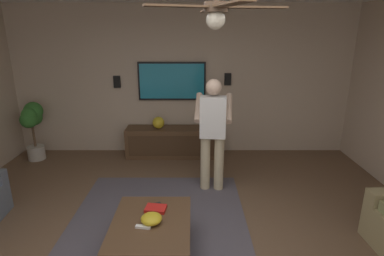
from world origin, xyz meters
name	(u,v)px	position (x,y,z in m)	size (l,w,h in m)	color
wall_back_tv	(182,81)	(3.22, 0.00, 1.37)	(0.10, 6.46, 2.74)	#BCA893
area_rug	(155,242)	(0.34, 0.23, 0.01)	(3.17, 2.17, 0.01)	#514C56
coffee_table	(151,230)	(0.14, 0.23, 0.30)	(1.00, 0.80, 0.40)	#513823
media_console	(172,142)	(2.89, 0.19, 0.28)	(0.45, 1.70, 0.55)	#513823
tv	(172,81)	(3.13, 0.19, 1.38)	(0.05, 1.24, 0.70)	black
person_standing	(213,129)	(1.61, -0.48, 0.93)	(0.57, 0.57, 1.64)	#C6B793
potted_plant_tall	(32,122)	(2.70, 2.66, 0.72)	(0.48, 0.41, 1.07)	#B7B2A8
bowl	(151,219)	(0.12, 0.22, 0.45)	(0.21, 0.21, 0.10)	gold
remote_white	(143,227)	(0.04, 0.30, 0.41)	(0.15, 0.04, 0.02)	white
remote_black	(154,205)	(0.44, 0.23, 0.41)	(0.15, 0.04, 0.02)	black
book	(156,209)	(0.36, 0.21, 0.42)	(0.22, 0.16, 0.04)	red
vase_round	(158,123)	(2.87, 0.43, 0.66)	(0.22, 0.22, 0.22)	gold
wall_speaker_left	(228,79)	(3.14, -0.84, 1.42)	(0.06, 0.12, 0.22)	black
wall_speaker_right	(117,82)	(3.14, 1.21, 1.37)	(0.06, 0.12, 0.22)	black
ceiling_fan	(217,11)	(0.15, -0.39, 2.41)	(1.20, 1.19, 0.46)	#4C3828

